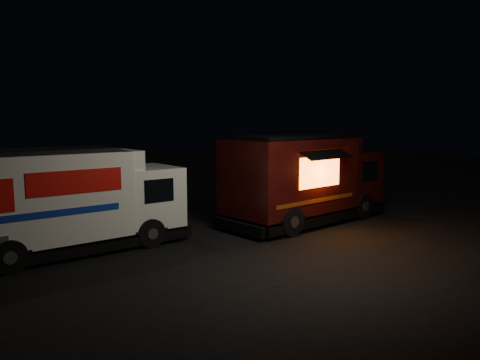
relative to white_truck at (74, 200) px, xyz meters
name	(u,v)px	position (x,y,z in m)	size (l,w,h in m)	color
ground	(250,239)	(5.19, -1.47, -1.54)	(80.00, 80.00, 0.00)	black
white_truck	(74,200)	(0.00, 0.00, 0.00)	(6.79, 2.31, 3.08)	silver
red_truck	(307,178)	(8.45, -0.30, 0.12)	(7.13, 2.62, 3.32)	#360D09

